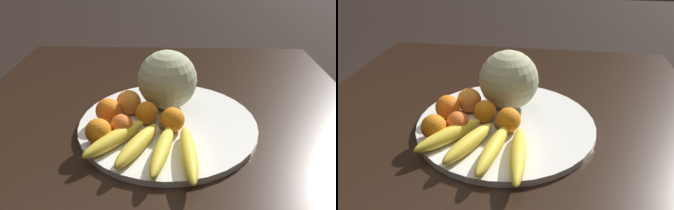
{
  "view_description": "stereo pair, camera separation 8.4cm",
  "coord_description": "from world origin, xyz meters",
  "views": [
    {
      "loc": [
        -0.68,
        -0.04,
        1.23
      ],
      "look_at": [
        0.06,
        -0.02,
        0.82
      ],
      "focal_mm": 35.0,
      "sensor_mm": 36.0,
      "label": 1
    },
    {
      "loc": [
        -0.67,
        -0.13,
        1.23
      ],
      "look_at": [
        0.06,
        -0.02,
        0.82
      ],
      "focal_mm": 35.0,
      "sensor_mm": 36.0,
      "label": 2
    }
  ],
  "objects": [
    {
      "name": "banana_bunch",
      "position": [
        -0.07,
        0.02,
        0.79
      ],
      "size": [
        0.24,
        0.27,
        0.04
      ],
      "rotation": [
        0.0,
        0.0,
        2.85
      ],
      "color": "brown",
      "rests_on": "fruit_bowl"
    },
    {
      "name": "orange_front_right",
      "position": [
        0.06,
        0.14,
        0.81
      ],
      "size": [
        0.07,
        0.07,
        0.07
      ],
      "color": "orange",
      "rests_on": "fruit_bowl"
    },
    {
      "name": "orange_back_right",
      "position": [
        0.02,
        -0.03,
        0.81
      ],
      "size": [
        0.06,
        0.06,
        0.06
      ],
      "color": "orange",
      "rests_on": "fruit_bowl"
    },
    {
      "name": "orange_top_small",
      "position": [
        0.1,
        0.09,
        0.81
      ],
      "size": [
        0.07,
        0.07,
        0.07
      ],
      "color": "orange",
      "rests_on": "fruit_bowl"
    },
    {
      "name": "orange_mid_center",
      "position": [
        -0.04,
        0.14,
        0.81
      ],
      "size": [
        0.06,
        0.06,
        0.06
      ],
      "color": "orange",
      "rests_on": "fruit_bowl"
    },
    {
      "name": "kitchen_table",
      "position": [
        0.0,
        0.0,
        0.67
      ],
      "size": [
        1.43,
        1.17,
        0.76
      ],
      "color": "black",
      "rests_on": "ground_plane"
    },
    {
      "name": "melon",
      "position": [
        0.15,
        -0.01,
        0.86
      ],
      "size": [
        0.16,
        0.16,
        0.16
      ],
      "color": "#B2B789",
      "rests_on": "fruit_bowl"
    },
    {
      "name": "orange_front_left",
      "position": [
        0.06,
        0.04,
        0.8
      ],
      "size": [
        0.06,
        0.06,
        0.06
      ],
      "color": "orange",
      "rests_on": "fruit_bowl"
    },
    {
      "name": "fruit_bowl",
      "position": [
        0.06,
        -0.02,
        0.77
      ],
      "size": [
        0.47,
        0.47,
        0.02
      ],
      "color": "white",
      "rests_on": "kitchen_table"
    },
    {
      "name": "orange_back_left",
      "position": [
        -0.01,
        0.09,
        0.8
      ],
      "size": [
        0.06,
        0.06,
        0.06
      ],
      "color": "orange",
      "rests_on": "fruit_bowl"
    }
  ]
}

